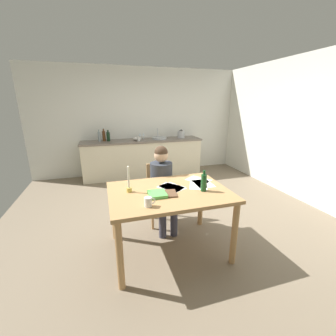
{
  "coord_description": "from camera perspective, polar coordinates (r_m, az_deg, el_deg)",
  "views": [
    {
      "loc": [
        -0.94,
        -3.01,
        1.77
      ],
      "look_at": [
        -0.05,
        -0.07,
        0.85
      ],
      "focal_mm": 23.35,
      "sensor_mm": 36.0,
      "label": 1
    }
  ],
  "objects": [
    {
      "name": "wine_glass_near_sink",
      "position": [
        5.55,
        -6.42,
        8.72
      ],
      "size": [
        0.07,
        0.07,
        0.15
      ],
      "color": "silver",
      "rests_on": "kitchen_counter"
    },
    {
      "name": "coffee_mug",
      "position": [
        2.16,
        -5.14,
        -8.79
      ],
      "size": [
        0.11,
        0.07,
        0.1
      ],
      "color": "white",
      "rests_on": "dining_table"
    },
    {
      "name": "bottle_wine_red",
      "position": [
        5.37,
        -15.33,
        7.97
      ],
      "size": [
        0.08,
        0.08,
        0.26
      ],
      "color": "black",
      "rests_on": "kitchen_counter"
    },
    {
      "name": "bottle_oil",
      "position": [
        5.39,
        -17.51,
        7.88
      ],
      "size": [
        0.06,
        0.06,
        0.27
      ],
      "color": "#8C999E",
      "rests_on": "kitchen_counter"
    },
    {
      "name": "wall_right",
      "position": [
        4.67,
        32.94,
        8.28
      ],
      "size": [
        0.12,
        5.2,
        2.6
      ],
      "primitive_type": "cube",
      "color": "silver",
      "rests_on": "ground"
    },
    {
      "name": "chair_at_table",
      "position": [
        3.33,
        -2.07,
        -5.72
      ],
      "size": [
        0.41,
        0.41,
        0.89
      ],
      "color": "tan",
      "rests_on": "ground"
    },
    {
      "name": "ground_plane",
      "position": [
        3.63,
        0.44,
        -12.87
      ],
      "size": [
        5.2,
        5.2,
        0.04
      ],
      "primitive_type": "cube",
      "color": "#7A6B56"
    },
    {
      "name": "book_magazine",
      "position": [
        2.41,
        -2.82,
        -6.81
      ],
      "size": [
        0.19,
        0.22,
        0.03
      ],
      "primitive_type": "cube",
      "rotation": [
        0.0,
        0.0,
        -0.01
      ],
      "color": "#5ABC54",
      "rests_on": "dining_table"
    },
    {
      "name": "dining_table",
      "position": [
        2.58,
        0.27,
        -8.06
      ],
      "size": [
        1.37,
        0.99,
        0.8
      ],
      "color": "tan",
      "rests_on": "ground"
    },
    {
      "name": "stovetop_kettle",
      "position": [
        5.65,
        3.43,
        8.84
      ],
      "size": [
        0.18,
        0.18,
        0.22
      ],
      "color": "#B7BABF",
      "rests_on": "kitchen_counter"
    },
    {
      "name": "teacup_on_counter",
      "position": [
        5.23,
        -7.64,
        7.49
      ],
      "size": [
        0.11,
        0.07,
        0.09
      ],
      "color": "white",
      "rests_on": "kitchen_counter"
    },
    {
      "name": "paper_receipt",
      "position": [
        2.9,
        7.97,
        -3.09
      ],
      "size": [
        0.34,
        0.36,
        0.0
      ],
      "primitive_type": "cube",
      "rotation": [
        0.0,
        0.0,
        0.6
      ],
      "color": "white",
      "rests_on": "dining_table"
    },
    {
      "name": "mixing_bowl",
      "position": [
        5.33,
        -8.12,
        7.62
      ],
      "size": [
        0.19,
        0.19,
        0.09
      ],
      "primitive_type": "ellipsoid",
      "color": "white",
      "rests_on": "kitchen_counter"
    },
    {
      "name": "wine_glass_by_kettle",
      "position": [
        5.53,
        -7.38,
        8.66
      ],
      "size": [
        0.07,
        0.07,
        0.15
      ],
      "color": "silver",
      "rests_on": "kitchen_counter"
    },
    {
      "name": "paper_envelope",
      "position": [
        2.78,
        9.2,
        -4.02
      ],
      "size": [
        0.22,
        0.3,
        0.0
      ],
      "primitive_type": "cube",
      "rotation": [
        0.0,
        0.0,
        -0.04
      ],
      "color": "white",
      "rests_on": "dining_table"
    },
    {
      "name": "paper_letter",
      "position": [
        2.72,
        7.93,
        -4.47
      ],
      "size": [
        0.31,
        0.36,
        0.0
      ],
      "primitive_type": "cube",
      "rotation": [
        0.0,
        0.0,
        -0.42
      ],
      "color": "white",
      "rests_on": "dining_table"
    },
    {
      "name": "paper_bill",
      "position": [
        2.63,
        1.08,
        -5.02
      ],
      "size": [
        0.32,
        0.36,
        0.0
      ],
      "primitive_type": "cube",
      "rotation": [
        0.0,
        0.0,
        0.44
      ],
      "color": "white",
      "rests_on": "dining_table"
    },
    {
      "name": "paper_notice",
      "position": [
        2.63,
        0.82,
        -5.01
      ],
      "size": [
        0.35,
        0.36,
        0.0
      ],
      "primitive_type": "cube",
      "rotation": [
        0.0,
        0.0,
        0.67
      ],
      "color": "white",
      "rests_on": "dining_table"
    },
    {
      "name": "wine_bottle_on_table",
      "position": [
        2.53,
        9.32,
        -3.7
      ],
      "size": [
        0.07,
        0.07,
        0.25
      ],
      "color": "#194C23",
      "rests_on": "dining_table"
    },
    {
      "name": "book_cookery",
      "position": [
        2.44,
        0.67,
        -6.65
      ],
      "size": [
        0.16,
        0.22,
        0.02
      ],
      "primitive_type": "cube",
      "rotation": [
        0.0,
        0.0,
        -0.18
      ],
      "color": "brown",
      "rests_on": "dining_table"
    },
    {
      "name": "sink_unit",
      "position": [
        5.5,
        -2.26,
        7.83
      ],
      "size": [
        0.36,
        0.36,
        0.24
      ],
      "color": "#B2B7BC",
      "rests_on": "kitchen_counter"
    },
    {
      "name": "person_seated",
      "position": [
        3.13,
        -1.46,
        -3.73
      ],
      "size": [
        0.33,
        0.6,
        1.19
      ],
      "color": "#333842",
      "rests_on": "ground"
    },
    {
      "name": "candlestick",
      "position": [
        2.51,
        -10.16,
        -4.34
      ],
      "size": [
        0.06,
        0.06,
        0.3
      ],
      "color": "gold",
      "rests_on": "dining_table"
    },
    {
      "name": "bottle_vinegar",
      "position": [
        5.4,
        -16.38,
        8.07
      ],
      "size": [
        0.07,
        0.07,
        0.29
      ],
      "color": "#593319",
      "rests_on": "kitchen_counter"
    },
    {
      "name": "kitchen_counter",
      "position": [
        5.5,
        -6.52,
        2.72
      ],
      "size": [
        2.9,
        0.64,
        0.9
      ],
      "color": "beige",
      "rests_on": "ground"
    },
    {
      "name": "wall_back",
      "position": [
        5.71,
        -7.49,
        11.86
      ],
      "size": [
        5.2,
        0.12,
        2.6
      ],
      "primitive_type": "cube",
      "color": "silver",
      "rests_on": "ground"
    }
  ]
}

